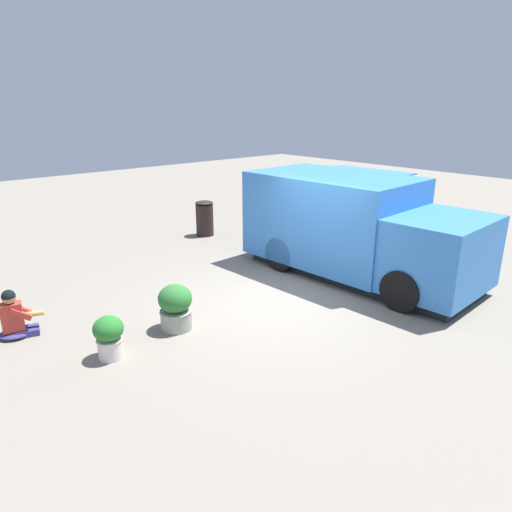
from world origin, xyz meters
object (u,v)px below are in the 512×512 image
at_px(planter_flowering_side, 109,336).
at_px(person_customer, 15,318).
at_px(food_truck, 355,229).
at_px(planter_flowering_far, 175,307).
at_px(trash_bin, 205,218).

bearing_deg(planter_flowering_side, person_customer, -152.92).
xyz_separation_m(food_truck, planter_flowering_far, (-0.35, -4.57, -0.64)).
relative_size(person_customer, planter_flowering_far, 1.04).
bearing_deg(person_customer, planter_flowering_side, 27.08).
xyz_separation_m(person_customer, planter_flowering_far, (1.57, 2.19, 0.08)).
bearing_deg(planter_flowering_far, person_customer, -125.67).
bearing_deg(planter_flowering_side, planter_flowering_far, 96.97).
distance_m(food_truck, trash_bin, 5.04).
bearing_deg(trash_bin, planter_flowering_far, -40.51).
bearing_deg(person_customer, planter_flowering_far, 54.33).
distance_m(food_truck, planter_flowering_far, 4.62).
xyz_separation_m(food_truck, planter_flowering_side, (-0.19, -5.87, -0.68)).
bearing_deg(trash_bin, person_customer, -63.53).
height_order(person_customer, trash_bin, trash_bin).
distance_m(food_truck, planter_flowering_side, 5.91).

